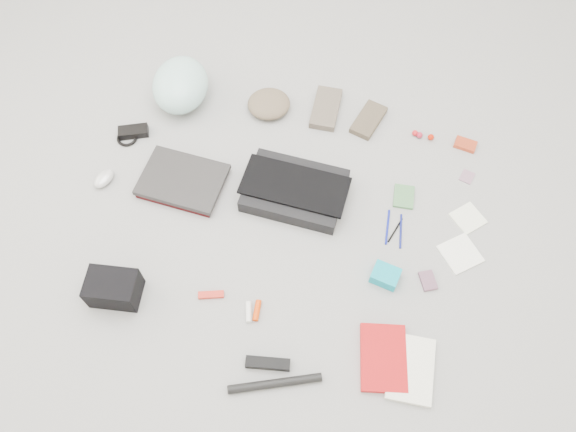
% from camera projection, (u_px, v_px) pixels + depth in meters
% --- Properties ---
extents(ground_plane, '(4.00, 4.00, 0.00)m').
position_uv_depth(ground_plane, '(288.00, 222.00, 2.20)').
color(ground_plane, gray).
extents(messenger_bag, '(0.40, 0.29, 0.06)m').
position_uv_depth(messenger_bag, '(295.00, 191.00, 2.23)').
color(messenger_bag, black).
rests_on(messenger_bag, ground_plane).
extents(bag_flap, '(0.43, 0.21, 0.01)m').
position_uv_depth(bag_flap, '(295.00, 185.00, 2.20)').
color(bag_flap, black).
rests_on(bag_flap, messenger_bag).
extents(laptop_sleeve, '(0.33, 0.26, 0.02)m').
position_uv_depth(laptop_sleeve, '(183.00, 182.00, 2.27)').
color(laptop_sleeve, '#37080A').
rests_on(laptop_sleeve, ground_plane).
extents(laptop, '(0.34, 0.26, 0.02)m').
position_uv_depth(laptop, '(183.00, 180.00, 2.26)').
color(laptop, black).
rests_on(laptop, laptop_sleeve).
extents(bike_helmet, '(0.28, 0.33, 0.18)m').
position_uv_depth(bike_helmet, '(180.00, 85.00, 2.42)').
color(bike_helmet, '#B9EFE9').
rests_on(bike_helmet, ground_plane).
extents(beanie, '(0.23, 0.23, 0.07)m').
position_uv_depth(beanie, '(269.00, 104.00, 2.45)').
color(beanie, brown).
rests_on(beanie, ground_plane).
extents(mitten_left, '(0.12, 0.22, 0.03)m').
position_uv_depth(mitten_left, '(326.00, 108.00, 2.46)').
color(mitten_left, brown).
rests_on(mitten_left, ground_plane).
extents(mitten_right, '(0.14, 0.21, 0.03)m').
position_uv_depth(mitten_right, '(368.00, 120.00, 2.43)').
color(mitten_right, brown).
rests_on(mitten_right, ground_plane).
extents(power_brick, '(0.14, 0.10, 0.03)m').
position_uv_depth(power_brick, '(133.00, 132.00, 2.39)').
color(power_brick, black).
rests_on(power_brick, ground_plane).
extents(cable_coil, '(0.11, 0.11, 0.01)m').
position_uv_depth(cable_coil, '(127.00, 138.00, 2.39)').
color(cable_coil, black).
rests_on(cable_coil, ground_plane).
extents(mouse, '(0.09, 0.11, 0.04)m').
position_uv_depth(mouse, '(104.00, 178.00, 2.27)').
color(mouse, '#BEBEBE').
rests_on(mouse, ground_plane).
extents(camera_bag, '(0.19, 0.15, 0.12)m').
position_uv_depth(camera_bag, '(114.00, 288.00, 2.00)').
color(camera_bag, black).
rests_on(camera_bag, ground_plane).
extents(multitool, '(0.10, 0.05, 0.01)m').
position_uv_depth(multitool, '(211.00, 295.00, 2.04)').
color(multitool, red).
rests_on(multitool, ground_plane).
extents(toiletry_tube_white, '(0.04, 0.08, 0.02)m').
position_uv_depth(toiletry_tube_white, '(249.00, 312.00, 2.01)').
color(toiletry_tube_white, silver).
rests_on(toiletry_tube_white, ground_plane).
extents(toiletry_tube_orange, '(0.03, 0.08, 0.02)m').
position_uv_depth(toiletry_tube_orange, '(257.00, 310.00, 2.01)').
color(toiletry_tube_orange, '#E03D06').
rests_on(toiletry_tube_orange, ground_plane).
extents(u_lock, '(0.16, 0.06, 0.03)m').
position_uv_depth(u_lock, '(268.00, 363.00, 1.91)').
color(u_lock, black).
rests_on(u_lock, ground_plane).
extents(bike_pump, '(0.31, 0.14, 0.03)m').
position_uv_depth(bike_pump, '(275.00, 383.00, 1.88)').
color(bike_pump, black).
rests_on(bike_pump, ground_plane).
extents(book_red, '(0.20, 0.26, 0.02)m').
position_uv_depth(book_red, '(383.00, 358.00, 1.93)').
color(book_red, red).
rests_on(book_red, ground_plane).
extents(book_white, '(0.16, 0.24, 0.02)m').
position_uv_depth(book_white, '(410.00, 369.00, 1.91)').
color(book_white, silver).
rests_on(book_white, ground_plane).
extents(notepad, '(0.09, 0.11, 0.01)m').
position_uv_depth(notepad, '(404.00, 197.00, 2.25)').
color(notepad, '#447645').
rests_on(notepad, ground_plane).
extents(pen_blue, '(0.02, 0.15, 0.01)m').
position_uv_depth(pen_blue, '(388.00, 227.00, 2.18)').
color(pen_blue, '#0F198E').
rests_on(pen_blue, ground_plane).
extents(pen_black, '(0.04, 0.12, 0.01)m').
position_uv_depth(pen_black, '(395.00, 230.00, 2.18)').
color(pen_black, black).
rests_on(pen_black, ground_plane).
extents(pen_navy, '(0.03, 0.15, 0.01)m').
position_uv_depth(pen_navy, '(401.00, 231.00, 2.17)').
color(pen_navy, navy).
rests_on(pen_navy, ground_plane).
extents(accordion_wallet, '(0.11, 0.10, 0.05)m').
position_uv_depth(accordion_wallet, '(385.00, 276.00, 2.06)').
color(accordion_wallet, '#059EB7').
rests_on(accordion_wallet, ground_plane).
extents(card_deck, '(0.08, 0.09, 0.01)m').
position_uv_depth(card_deck, '(428.00, 281.00, 2.07)').
color(card_deck, '#774D63').
rests_on(card_deck, ground_plane).
extents(napkin_top, '(0.15, 0.15, 0.01)m').
position_uv_depth(napkin_top, '(468.00, 218.00, 2.20)').
color(napkin_top, white).
rests_on(napkin_top, ground_plane).
extents(napkin_bottom, '(0.19, 0.19, 0.01)m').
position_uv_depth(napkin_bottom, '(460.00, 254.00, 2.13)').
color(napkin_bottom, white).
rests_on(napkin_bottom, ground_plane).
extents(lollipop_a, '(0.03, 0.03, 0.03)m').
position_uv_depth(lollipop_a, '(415.00, 133.00, 2.39)').
color(lollipop_a, red).
rests_on(lollipop_a, ground_plane).
extents(lollipop_b, '(0.03, 0.03, 0.03)m').
position_uv_depth(lollipop_b, '(420.00, 135.00, 2.39)').
color(lollipop_b, '#A81C33').
rests_on(lollipop_b, ground_plane).
extents(lollipop_c, '(0.03, 0.03, 0.03)m').
position_uv_depth(lollipop_c, '(431.00, 137.00, 2.38)').
color(lollipop_c, '#BA1803').
rests_on(lollipop_c, ground_plane).
extents(altoids_tin, '(0.10, 0.07, 0.02)m').
position_uv_depth(altoids_tin, '(465.00, 144.00, 2.37)').
color(altoids_tin, '#AF3A1E').
rests_on(altoids_tin, ground_plane).
extents(stamp_sheet, '(0.07, 0.07, 0.00)m').
position_uv_depth(stamp_sheet, '(467.00, 177.00, 2.30)').
color(stamp_sheet, gray).
rests_on(stamp_sheet, ground_plane).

